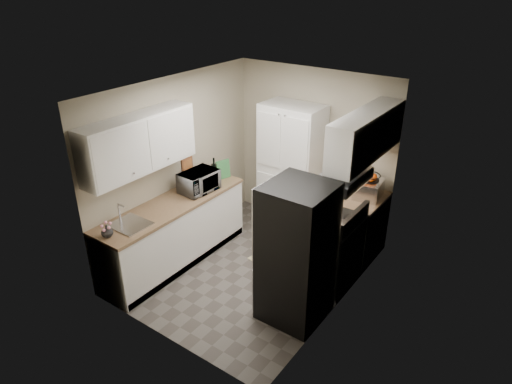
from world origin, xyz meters
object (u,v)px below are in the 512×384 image
Objects in this scene: pantry_cabinet at (291,169)px; toaster_oven at (369,189)px; refrigerator at (297,254)px; electric_range at (330,250)px; wine_bottle at (214,171)px; microwave at (199,181)px.

pantry_cabinet is 1.27m from toaster_oven.
refrigerator is (1.14, -1.73, -0.15)m from pantry_cabinet.
refrigerator is at bearing -92.48° from electric_range.
pantry_cabinet is at bearing 48.60° from wine_bottle.
electric_range is 0.66× the size of refrigerator.
pantry_cabinet is at bearing 141.78° from electric_range.
toaster_oven is at bearing -55.83° from microwave.
electric_range is (1.17, -0.93, -0.52)m from pantry_cabinet.
electric_range is at bearing -1.31° from wine_bottle.
toaster_oven is at bearing 83.60° from electric_range.
pantry_cabinet is at bearing 170.77° from toaster_oven.
toaster_oven is at bearing 22.08° from wine_bottle.
pantry_cabinet is 2.07m from refrigerator.
microwave is at bearing -84.30° from wine_bottle.
wine_bottle is (-1.92, 0.84, 0.24)m from refrigerator.
pantry_cabinet is 1.18m from wine_bottle.
electric_range is 2.04m from wine_bottle.
refrigerator reaches higher than toaster_oven.
refrigerator reaches higher than electric_range.
electric_range is at bearing -38.22° from pantry_cabinet.
toaster_oven is at bearing 85.47° from refrigerator.
microwave is (-1.91, -0.33, 0.59)m from electric_range.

